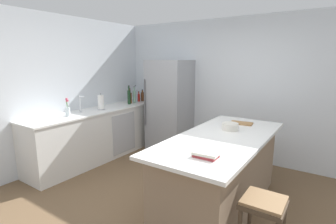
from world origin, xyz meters
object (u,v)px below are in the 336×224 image
(flower_vase, at_px, (68,110))
(soda_bottle, at_px, (136,96))
(paper_towel_roll, at_px, (101,102))
(whiskey_bottle, at_px, (130,97))
(cookbook_stack, at_px, (206,154))
(gin_bottle, at_px, (134,96))
(refrigerator, at_px, (170,106))
(sink_faucet, at_px, (81,104))
(syrup_bottle, at_px, (142,96))
(bar_stool, at_px, (263,212))
(mixing_bowl, at_px, (230,127))
(kitchen_island, at_px, (221,172))
(wine_bottle, at_px, (129,97))
(hot_sauce_bottle, at_px, (139,97))
(cutting_board, at_px, (241,123))

(flower_vase, bearing_deg, soda_bottle, 91.62)
(paper_towel_roll, xyz_separation_m, whiskey_bottle, (-0.05, 0.83, -0.01))
(cookbook_stack, bearing_deg, gin_bottle, 143.17)
(refrigerator, bearing_deg, gin_bottle, -170.11)
(sink_faucet, distance_m, whiskey_bottle, 1.22)
(paper_towel_roll, relative_size, whiskey_bottle, 0.96)
(refrigerator, distance_m, syrup_bottle, 0.85)
(bar_stool, xyz_separation_m, mixing_bowl, (-0.72, 1.05, 0.43))
(whiskey_bottle, bearing_deg, kitchen_island, -24.50)
(gin_bottle, bearing_deg, whiskey_bottle, -114.68)
(wine_bottle, height_order, mixing_bowl, wine_bottle)
(hot_sauce_bottle, relative_size, gin_bottle, 0.65)
(mixing_bowl, bearing_deg, sink_faucet, -171.93)
(cutting_board, bearing_deg, kitchen_island, -88.82)
(refrigerator, bearing_deg, kitchen_island, -39.50)
(cookbook_stack, bearing_deg, refrigerator, 130.80)
(mixing_bowl, bearing_deg, bar_stool, -55.68)
(cookbook_stack, xyz_separation_m, cutting_board, (-0.15, 1.48, -0.02))
(whiskey_bottle, height_order, wine_bottle, wine_bottle)
(syrup_bottle, xyz_separation_m, wine_bottle, (0.04, -0.48, 0.05))
(kitchen_island, height_order, syrup_bottle, syrup_bottle)
(paper_towel_roll, xyz_separation_m, hot_sauce_bottle, (-0.04, 1.13, -0.04))
(kitchen_island, height_order, mixing_bowl, mixing_bowl)
(syrup_bottle, bearing_deg, soda_bottle, -101.07)
(gin_bottle, xyz_separation_m, mixing_bowl, (2.51, -0.94, -0.09))
(soda_bottle, height_order, cutting_board, soda_bottle)
(hot_sauce_bottle, distance_m, soda_bottle, 0.11)
(sink_faucet, distance_m, paper_towel_roll, 0.39)
(wine_bottle, xyz_separation_m, cutting_board, (2.50, -0.33, -0.15))
(wine_bottle, bearing_deg, kitchen_island, -23.24)
(soda_bottle, bearing_deg, gin_bottle, -63.19)
(soda_bottle, bearing_deg, sink_faucet, -91.56)
(refrigerator, distance_m, paper_towel_roll, 1.36)
(kitchen_island, distance_m, sink_faucet, 2.70)
(paper_towel_roll, xyz_separation_m, cookbook_stack, (2.67, -1.07, -0.11))
(whiskey_bottle, bearing_deg, wine_bottle, -54.40)
(refrigerator, bearing_deg, bar_stool, -41.57)
(paper_towel_roll, bearing_deg, flower_vase, -90.17)
(whiskey_bottle, bearing_deg, gin_bottle, 65.32)
(flower_vase, relative_size, wine_bottle, 0.78)
(syrup_bottle, relative_size, cutting_board, 0.79)
(cutting_board, bearing_deg, syrup_bottle, 162.26)
(bar_stool, xyz_separation_m, cutting_board, (-0.70, 1.47, 0.39))
(cookbook_stack, relative_size, mixing_bowl, 1.18)
(sink_faucet, bearing_deg, wine_bottle, 84.16)
(paper_towel_roll, xyz_separation_m, gin_bottle, (-0.00, 0.93, 0.01))
(soda_bottle, relative_size, cutting_board, 1.11)
(hot_sauce_bottle, relative_size, cutting_board, 0.70)
(mixing_bowl, bearing_deg, kitchen_island, -85.22)
(whiskey_bottle, relative_size, mixing_bowl, 1.54)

